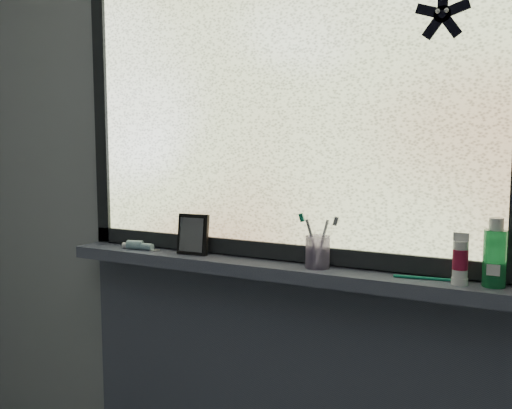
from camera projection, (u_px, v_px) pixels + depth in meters
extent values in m
cube|color=#9EA3A8|center=(304.00, 187.00, 1.75)|extent=(3.00, 0.01, 2.50)
cube|color=#4A4F63|center=(293.00, 272.00, 1.71)|extent=(1.62, 0.14, 0.04)
cube|color=silver|center=(302.00, 94.00, 1.70)|extent=(1.50, 0.01, 1.00)
cube|color=black|center=(300.00, 253.00, 1.75)|extent=(1.60, 0.03, 0.05)
cube|color=black|center=(102.00, 102.00, 2.05)|extent=(0.05, 0.03, 1.10)
cube|color=black|center=(193.00, 234.00, 1.87)|extent=(0.11, 0.06, 0.13)
cylinder|color=#AB94C4|center=(318.00, 252.00, 1.67)|extent=(0.09, 0.09, 0.09)
cylinder|color=green|center=(495.00, 252.00, 1.45)|extent=(0.06, 0.06, 0.15)
cylinder|color=silver|center=(460.00, 257.00, 1.47)|extent=(0.05, 0.05, 0.10)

